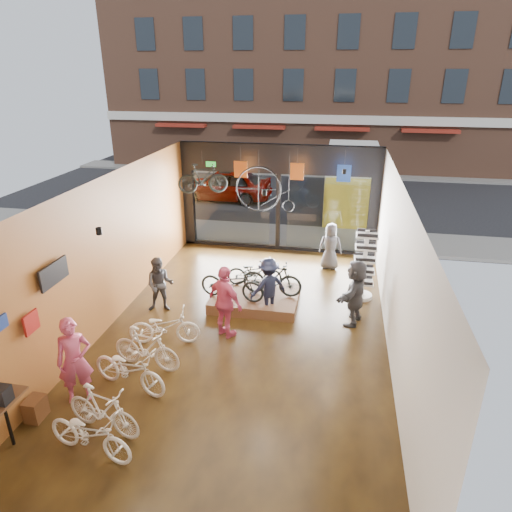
% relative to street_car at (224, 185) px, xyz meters
% --- Properties ---
extents(ground_plane, '(7.00, 12.00, 0.04)m').
position_rel_street_car_xyz_m(ground_plane, '(3.55, -12.00, -0.82)').
color(ground_plane, black).
rests_on(ground_plane, ground).
extents(ceiling, '(7.00, 12.00, 0.04)m').
position_rel_street_car_xyz_m(ceiling, '(3.55, -12.00, 3.02)').
color(ceiling, black).
rests_on(ceiling, ground).
extents(wall_left, '(0.04, 12.00, 3.80)m').
position_rel_street_car_xyz_m(wall_left, '(0.03, -12.00, 1.10)').
color(wall_left, '#A26227').
rests_on(wall_left, ground).
extents(wall_right, '(0.04, 12.00, 3.80)m').
position_rel_street_car_xyz_m(wall_right, '(7.07, -12.00, 1.10)').
color(wall_right, beige).
rests_on(wall_right, ground).
extents(wall_back, '(7.00, 0.04, 3.80)m').
position_rel_street_car_xyz_m(wall_back, '(3.55, -18.02, 1.10)').
color(wall_back, beige).
rests_on(wall_back, ground).
extents(storefront, '(7.00, 0.26, 3.80)m').
position_rel_street_car_xyz_m(storefront, '(3.55, -6.00, 1.10)').
color(storefront, black).
rests_on(storefront, ground).
extents(exit_sign, '(0.35, 0.06, 0.18)m').
position_rel_street_car_xyz_m(exit_sign, '(1.15, -6.12, 2.25)').
color(exit_sign, '#198C26').
rests_on(exit_sign, storefront).
extents(street_road, '(30.00, 18.00, 0.02)m').
position_rel_street_car_xyz_m(street_road, '(3.55, 3.00, -0.81)').
color(street_road, black).
rests_on(street_road, ground).
extents(sidewalk_near, '(30.00, 2.40, 0.12)m').
position_rel_street_car_xyz_m(sidewalk_near, '(3.55, -4.80, -0.74)').
color(sidewalk_near, slate).
rests_on(sidewalk_near, ground).
extents(sidewalk_far, '(30.00, 2.00, 0.12)m').
position_rel_street_car_xyz_m(sidewalk_far, '(3.55, 7.00, -0.74)').
color(sidewalk_far, slate).
rests_on(sidewalk_far, ground).
extents(opposite_building, '(26.00, 5.00, 14.00)m').
position_rel_street_car_xyz_m(opposite_building, '(3.55, 9.50, 6.20)').
color(opposite_building, brown).
rests_on(opposite_building, ground).
extents(street_car, '(4.69, 1.89, 1.60)m').
position_rel_street_car_xyz_m(street_car, '(0.00, 0.00, 0.00)').
color(street_car, gray).
rests_on(street_car, street_road).
extents(box_truck, '(2.35, 7.06, 2.78)m').
position_rel_street_car_xyz_m(box_truck, '(6.19, -1.00, 0.59)').
color(box_truck, silver).
rests_on(box_truck, street_road).
extents(floor_bike_0, '(1.77, 0.91, 0.89)m').
position_rel_street_car_xyz_m(floor_bike_0, '(1.76, -16.21, -0.36)').
color(floor_bike_0, beige).
rests_on(floor_bike_0, ground_plane).
extents(floor_bike_1, '(1.65, 0.80, 0.95)m').
position_rel_street_car_xyz_m(floor_bike_1, '(1.72, -15.67, -0.32)').
color(floor_bike_1, beige).
rests_on(floor_bike_1, ground_plane).
extents(floor_bike_2, '(1.90, 1.09, 0.94)m').
position_rel_street_car_xyz_m(floor_bike_2, '(1.66, -14.44, -0.33)').
color(floor_bike_2, beige).
rests_on(floor_bike_2, ground_plane).
extents(floor_bike_3, '(1.69, 0.73, 0.98)m').
position_rel_street_car_xyz_m(floor_bike_3, '(1.72, -13.70, -0.31)').
color(floor_bike_3, beige).
rests_on(floor_bike_3, ground_plane).
extents(floor_bike_4, '(1.79, 0.93, 0.89)m').
position_rel_street_car_xyz_m(floor_bike_4, '(1.75, -12.70, -0.35)').
color(floor_bike_4, beige).
rests_on(floor_bike_4, ground_plane).
extents(display_platform, '(2.40, 1.80, 0.30)m').
position_rel_street_car_xyz_m(display_platform, '(3.53, -10.34, -0.65)').
color(display_platform, '#54331C').
rests_on(display_platform, ground_plane).
extents(display_bike_left, '(1.90, 0.90, 0.96)m').
position_rel_street_car_xyz_m(display_bike_left, '(2.96, -10.72, -0.02)').
color(display_bike_left, black).
rests_on(display_bike_left, display_platform).
extents(display_bike_mid, '(1.72, 0.62, 1.01)m').
position_rel_street_car_xyz_m(display_bike_mid, '(3.99, -10.29, 0.01)').
color(display_bike_mid, black).
rests_on(display_bike_mid, display_platform).
extents(display_bike_right, '(1.62, 0.69, 0.83)m').
position_rel_street_car_xyz_m(display_bike_right, '(3.41, -9.80, -0.08)').
color(display_bike_right, black).
rests_on(display_bike_right, display_platform).
extents(customer_0, '(0.80, 0.72, 1.83)m').
position_rel_street_car_xyz_m(customer_0, '(0.80, -14.93, 0.12)').
color(customer_0, '#CC4C72').
rests_on(customer_0, ground_plane).
extents(customer_1, '(0.86, 0.73, 1.55)m').
position_rel_street_car_xyz_m(customer_1, '(1.07, -11.18, -0.03)').
color(customer_1, '#3F3F44').
rests_on(customer_1, ground_plane).
extents(customer_2, '(1.17, 0.98, 1.87)m').
position_rel_street_car_xyz_m(customer_2, '(3.12, -12.11, 0.14)').
color(customer_2, '#CC4C72').
rests_on(customer_2, ground_plane).
extents(customer_3, '(1.19, 1.09, 1.60)m').
position_rel_street_car_xyz_m(customer_3, '(3.97, -10.80, 0.00)').
color(customer_3, '#161C33').
rests_on(customer_3, ground_plane).
extents(customer_4, '(0.79, 0.54, 1.56)m').
position_rel_street_car_xyz_m(customer_4, '(5.50, -7.49, -0.02)').
color(customer_4, '#3F3F44').
rests_on(customer_4, ground_plane).
extents(customer_5, '(0.99, 1.72, 1.76)m').
position_rel_street_car_xyz_m(customer_5, '(6.24, -10.89, 0.08)').
color(customer_5, '#3F3F44').
rests_on(customer_5, ground_plane).
extents(sunglasses_rack, '(0.72, 0.65, 2.06)m').
position_rel_street_car_xyz_m(sunglasses_rack, '(6.50, -9.42, 0.23)').
color(sunglasses_rack, white).
rests_on(sunglasses_rack, ground_plane).
extents(wall_merch, '(0.40, 2.40, 2.60)m').
position_rel_street_car_xyz_m(wall_merch, '(0.17, -15.50, 0.50)').
color(wall_merch, navy).
rests_on(wall_merch, wall_left).
extents(penny_farthing, '(1.87, 0.06, 1.50)m').
position_rel_street_car_xyz_m(penny_farthing, '(3.39, -7.36, 1.70)').
color(penny_farthing, black).
rests_on(penny_farthing, ceiling).
extents(hung_bike, '(1.64, 0.91, 0.95)m').
position_rel_street_car_xyz_m(hung_bike, '(1.35, -7.80, 2.13)').
color(hung_bike, black).
rests_on(hung_bike, ceiling).
extents(jersey_left, '(0.45, 0.03, 0.55)m').
position_rel_street_car_xyz_m(jersey_left, '(2.36, -6.80, 2.25)').
color(jersey_left, '#CC5919').
rests_on(jersey_left, ceiling).
extents(jersey_mid, '(0.45, 0.03, 0.55)m').
position_rel_street_car_xyz_m(jersey_mid, '(4.25, -6.80, 2.25)').
color(jersey_mid, '#CC5919').
rests_on(jersey_mid, ceiling).
extents(jersey_right, '(0.45, 0.03, 0.55)m').
position_rel_street_car_xyz_m(jersey_right, '(5.76, -6.80, 2.25)').
color(jersey_right, '#1E3F99').
rests_on(jersey_right, ceiling).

